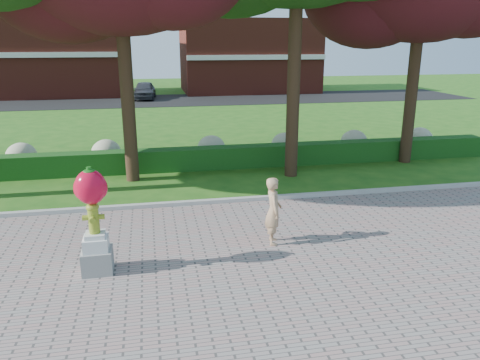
% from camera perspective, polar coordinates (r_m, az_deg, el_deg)
% --- Properties ---
extents(ground, '(100.00, 100.00, 0.00)m').
position_cam_1_polar(ground, '(10.97, -2.99, -8.29)').
color(ground, '#215A16').
rests_on(ground, ground).
extents(walkway, '(40.00, 14.00, 0.04)m').
position_cam_1_polar(walkway, '(7.57, 1.66, -20.84)').
color(walkway, gray).
rests_on(walkway, ground).
extents(curb, '(40.00, 0.18, 0.15)m').
position_cam_1_polar(curb, '(13.70, -4.80, -2.77)').
color(curb, '#ADADA5').
rests_on(curb, ground).
extents(lawn_hedge, '(24.00, 0.70, 0.80)m').
position_cam_1_polar(lawn_hedge, '(17.42, -6.32, 2.57)').
color(lawn_hedge, '#143E11').
rests_on(lawn_hedge, ground).
extents(hydrangea_row, '(20.10, 1.10, 0.99)m').
position_cam_1_polar(hydrangea_row, '(18.41, -4.84, 3.86)').
color(hydrangea_row, '#B0AD86').
rests_on(hydrangea_row, ground).
extents(street, '(50.00, 8.00, 0.02)m').
position_cam_1_polar(street, '(38.15, -9.13, 9.58)').
color(street, black).
rests_on(street, ground).
extents(building_left, '(14.00, 8.00, 7.00)m').
position_cam_1_polar(building_left, '(44.70, -22.99, 14.02)').
color(building_left, maroon).
rests_on(building_left, ground).
extents(building_right, '(12.00, 8.00, 6.40)m').
position_cam_1_polar(building_right, '(44.86, 0.96, 14.91)').
color(building_right, maroon).
rests_on(building_right, ground).
extents(hydrant_sculpture, '(0.65, 0.61, 2.24)m').
position_cam_1_polar(hydrant_sculpture, '(9.82, -17.43, -4.40)').
color(hydrant_sculpture, gray).
rests_on(hydrant_sculpture, walkway).
extents(woman, '(0.45, 0.63, 1.60)m').
position_cam_1_polar(woman, '(10.86, 4.10, -3.76)').
color(woman, tan).
rests_on(woman, walkway).
extents(parked_car, '(1.94, 4.19, 1.39)m').
position_cam_1_polar(parked_car, '(39.23, -11.58, 10.68)').
color(parked_car, '#3C3D43').
rests_on(parked_car, street).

